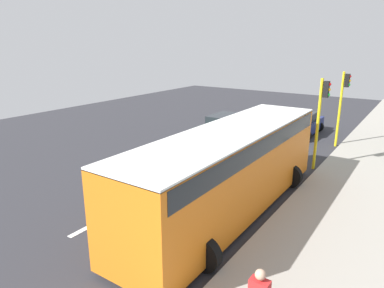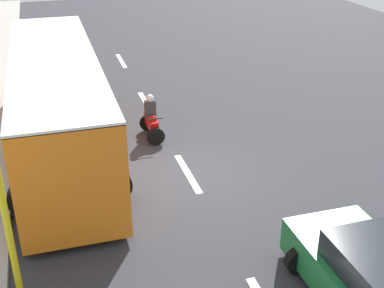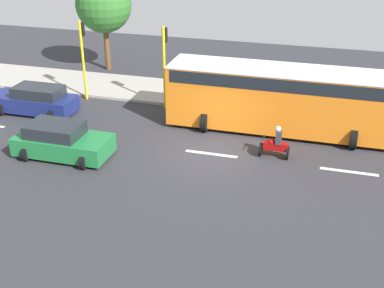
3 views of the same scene
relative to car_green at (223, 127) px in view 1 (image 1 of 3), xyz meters
name	(u,v)px [view 1 (image 1 of 3)]	position (x,y,z in m)	size (l,w,h in m)	color
ground_plane	(193,173)	(1.94, -6.38, -0.76)	(40.00, 60.00, 0.10)	#2D2D33
sidewalk	(345,207)	(8.94, -6.38, -0.64)	(4.00, 60.00, 0.15)	#9E998E
lane_stripe_north	(98,222)	(1.94, -12.38, -0.71)	(0.20, 2.40, 0.01)	white
lane_stripe_mid	(193,172)	(1.94, -6.38, -0.71)	(0.20, 2.40, 0.01)	white
lane_stripe_south	(246,144)	(1.94, -0.38, -0.71)	(0.20, 2.40, 0.01)	white
lane_stripe_far_south	(281,126)	(1.94, 5.62, -0.71)	(0.20, 2.40, 0.01)	white
car_green	(223,127)	(0.00, 0.00, 0.00)	(2.33, 4.23, 1.52)	#1E7238
car_dark_blue	(302,124)	(4.08, 3.87, 0.00)	(2.15, 4.55, 1.52)	navy
city_bus	(231,165)	(5.38, -9.00, 1.13)	(3.20, 11.00, 3.16)	orange
motorcycle	(165,180)	(2.42, -9.17, -0.07)	(0.60, 1.30, 1.53)	black
traffic_light_corner	(321,112)	(6.79, -2.59, 2.22)	(0.49, 0.24, 4.50)	yellow
traffic_light_midblock	(343,99)	(6.79, 2.20, 2.22)	(0.49, 0.24, 4.50)	yellow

